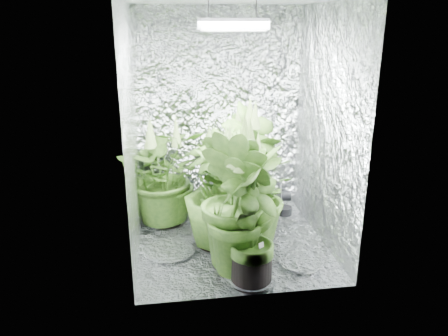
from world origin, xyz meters
TOP-DOWN VIEW (x-y plane):
  - ground at (0.00, 0.00)m, footprint 1.60×1.60m
  - walls at (0.00, 0.00)m, footprint 1.62×1.62m
  - ceiling at (0.00, 0.00)m, footprint 1.60×1.60m
  - grow_lamp at (0.00, 0.00)m, footprint 0.50×0.30m
  - plant_a at (-0.56, 0.49)m, footprint 0.90×0.90m
  - plant_b at (0.22, 0.25)m, footprint 0.83×0.83m
  - plant_c at (0.13, 0.60)m, footprint 0.59×0.59m
  - plant_d at (-0.07, 0.22)m, footprint 0.67×0.67m
  - plant_e at (0.11, -0.10)m, footprint 0.86×0.86m
  - plant_f at (0.04, -0.64)m, footprint 0.72×0.72m
  - plant_g at (-0.03, -0.47)m, footprint 0.82×0.82m
  - plant_h at (-0.13, -0.02)m, footprint 0.77×0.77m
  - circulation_fan at (0.60, 0.50)m, footprint 0.16×0.31m
  - plant_label at (0.11, -0.67)m, footprint 0.05×0.05m

SIDE VIEW (x-z plane):
  - ground at x=0.00m, z-range 0.00..0.00m
  - circulation_fan at x=0.60m, z-range -0.03..0.33m
  - plant_label at x=0.11m, z-range 0.26..0.34m
  - plant_d at x=-0.07m, z-range -0.04..0.92m
  - plant_e at x=0.11m, z-range -0.03..0.98m
  - plant_a at x=-0.56m, z-range -0.03..1.00m
  - plant_h at x=-0.13m, z-range -0.05..1.04m
  - plant_c at x=0.13m, z-range -0.04..1.06m
  - plant_f at x=0.04m, z-range -0.05..1.10m
  - plant_g at x=-0.03m, z-range -0.04..1.19m
  - plant_b at x=0.22m, z-range -0.04..1.20m
  - walls at x=0.00m, z-range 0.00..2.00m
  - grow_lamp at x=0.00m, z-range 1.72..1.94m
  - ceiling at x=0.00m, z-range 2.00..2.00m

